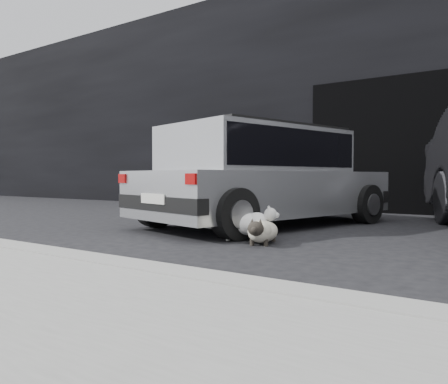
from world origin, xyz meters
The scene contains 8 objects.
ground centered at (0.00, 0.00, 0.00)m, with size 80.00×80.00×0.00m, color black.
building_facade centered at (1.00, 6.00, 2.50)m, with size 34.00×4.00×5.00m, color black.
garage_opening centered at (1.00, 3.99, 1.30)m, with size 4.00×0.10×2.60m, color black.
curb centered at (1.00, -2.60, 0.06)m, with size 18.00×0.25×0.12m, color gray.
sidewalk centered at (1.00, -3.80, 0.06)m, with size 18.00×2.20×0.11m, color gray.
silver_hatchback centered at (-0.44, 0.77, 0.76)m, with size 2.64×4.10×1.40m.
cat_siamese centered at (0.40, -0.73, 0.13)m, with size 0.42×0.82×0.29m.
cat_white centered at (0.14, -0.58, 0.19)m, with size 0.78×0.47×0.39m.
Camera 1 is at (2.59, -4.67, 0.70)m, focal length 35.00 mm.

